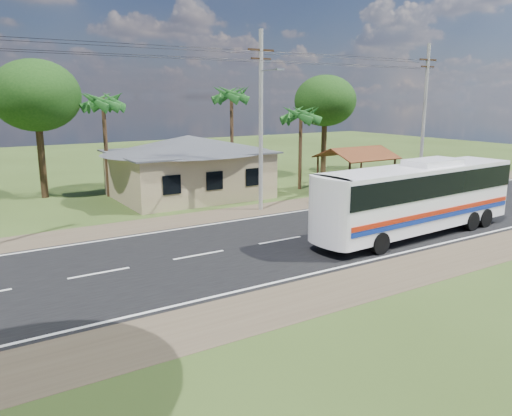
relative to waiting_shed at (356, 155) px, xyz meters
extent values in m
plane|color=#2F4217|center=(-13.00, -8.50, -2.73)|extent=(120.00, 120.00, 0.00)
cube|color=black|center=(-13.00, -8.50, -2.72)|extent=(120.00, 10.00, 0.02)
cube|color=brown|center=(-13.00, -2.00, -2.72)|extent=(120.00, 3.00, 0.01)
cube|color=brown|center=(-13.00, -15.00, -2.72)|extent=(120.00, 3.00, 0.01)
cube|color=silver|center=(-13.00, -3.80, -2.70)|extent=(120.00, 0.15, 0.01)
cube|color=silver|center=(-13.00, -13.20, -2.70)|extent=(120.00, 0.15, 0.01)
cube|color=silver|center=(-13.00, -8.50, -2.70)|extent=(120.00, 0.15, 0.01)
cube|color=tan|center=(-12.00, 4.50, -1.13)|extent=(10.00, 8.00, 3.20)
cube|color=#4C4F54|center=(-12.00, 4.50, 0.52)|extent=(10.60, 8.60, 0.10)
pyramid|color=#4C4F54|center=(-12.00, 4.50, 1.67)|extent=(12.40, 10.00, 1.20)
cube|color=black|center=(-15.00, 0.48, -1.03)|extent=(1.20, 0.08, 1.20)
cube|color=black|center=(-12.00, 0.48, -1.03)|extent=(1.20, 0.08, 1.20)
cube|color=black|center=(-9.00, 0.48, -1.03)|extent=(1.20, 0.08, 1.20)
cylinder|color=#372614|center=(-2.30, -1.80, -1.43)|extent=(0.16, 0.16, 2.60)
cylinder|color=#372614|center=(-2.30, 1.80, -1.43)|extent=(0.16, 0.16, 2.60)
cylinder|color=#372614|center=(2.30, -1.80, -1.43)|extent=(0.16, 0.16, 2.60)
cylinder|color=#372614|center=(2.30, 1.80, -1.43)|extent=(0.16, 0.16, 2.60)
cube|color=brown|center=(0.00, -1.10, 0.17)|extent=(5.20, 2.28, 0.90)
cube|color=brown|center=(0.00, 1.10, 0.17)|extent=(5.20, 2.28, 0.90)
cube|color=#372614|center=(0.00, 0.00, 0.52)|extent=(5.20, 0.12, 0.12)
cube|color=#9E9E99|center=(-1.00, -2.90, -2.28)|extent=(7.00, 0.30, 0.90)
cylinder|color=#9E9E99|center=(-10.00, -2.00, 2.77)|extent=(0.26, 0.26, 11.00)
cube|color=#372614|center=(-10.00, -2.00, 7.07)|extent=(1.80, 0.12, 0.12)
cube|color=#372614|center=(-10.00, -2.00, 6.57)|extent=(1.40, 0.10, 0.10)
cylinder|color=#9E9E99|center=(5.00, -2.00, 2.77)|extent=(0.26, 0.26, 11.00)
cube|color=#372614|center=(5.00, -2.00, 7.07)|extent=(1.80, 0.12, 0.12)
cube|color=#372614|center=(5.00, -2.00, 6.57)|extent=(1.40, 0.10, 0.10)
cylinder|color=gray|center=(-10.00, -3.00, 5.87)|extent=(0.08, 2.00, 0.08)
cube|color=gray|center=(-10.00, -4.00, 5.87)|extent=(0.50, 0.18, 0.12)
cylinder|color=black|center=(-18.00, -2.00, 6.87)|extent=(16.00, 0.02, 0.02)
cylinder|color=black|center=(-2.50, -2.00, 6.87)|extent=(15.00, 0.02, 0.02)
cylinder|color=#47301E|center=(-3.50, 2.50, 0.27)|extent=(0.28, 0.28, 6.00)
cylinder|color=#47301E|center=(-7.00, 7.00, 1.02)|extent=(0.28, 0.28, 7.50)
cylinder|color=#47301E|center=(-17.00, 7.50, 0.77)|extent=(0.28, 0.28, 7.00)
cylinder|color=#47301E|center=(-21.00, 9.50, 0.25)|extent=(0.50, 0.50, 5.95)
ellipsoid|color=#14360E|center=(-21.00, 9.50, 4.42)|extent=(6.00, 6.00, 4.92)
cylinder|color=#47301E|center=(3.00, 7.50, 0.07)|extent=(0.50, 0.50, 5.60)
ellipsoid|color=#14360E|center=(3.00, 7.50, 3.99)|extent=(5.60, 5.60, 4.59)
cube|color=white|center=(-6.32, -11.32, -0.70)|extent=(12.57, 3.21, 3.11)
cube|color=black|center=(-6.32, -11.32, 0.07)|extent=(12.63, 3.28, 1.14)
cube|color=black|center=(-12.54, -11.63, -0.29)|extent=(0.24, 2.39, 1.87)
cube|color=#AF210A|center=(-6.26, -12.64, -1.28)|extent=(12.24, 0.65, 0.23)
cube|color=navy|center=(-6.26, -12.64, -1.54)|extent=(12.24, 0.65, 0.23)
cube|color=white|center=(-5.29, -11.27, 1.01)|extent=(3.19, 1.81, 0.31)
cylinder|color=black|center=(-10.41, -12.72, -2.21)|extent=(1.05, 0.41, 1.04)
cylinder|color=black|center=(-10.53, -10.34, -2.21)|extent=(1.05, 0.41, 1.04)
cylinder|color=black|center=(-3.15, -12.36, -2.21)|extent=(1.05, 0.41, 1.04)
cylinder|color=black|center=(-3.27, -9.97, -2.21)|extent=(1.05, 0.41, 1.04)
cylinder|color=black|center=(-1.91, -12.30, -2.21)|extent=(1.05, 0.41, 1.04)
cylinder|color=black|center=(-2.03, -9.91, -2.21)|extent=(1.05, 0.41, 1.04)
imported|color=black|center=(-3.92, -3.69, -2.29)|extent=(1.77, 0.90, 0.89)
imported|color=navy|center=(2.35, -1.87, -1.93)|extent=(0.60, 0.41, 1.60)
camera|label=1|loc=(-26.82, -28.25, 4.32)|focal=35.00mm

